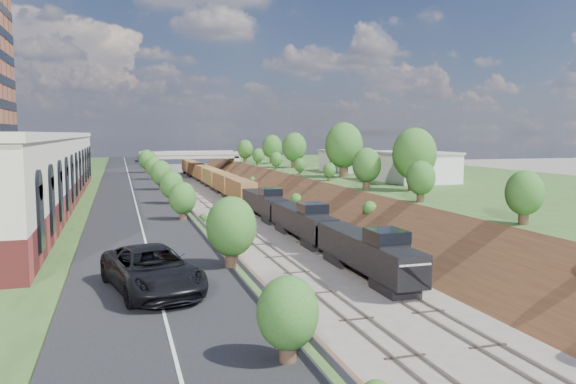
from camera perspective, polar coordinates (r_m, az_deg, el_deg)
name	(u,v)px	position (r m, az deg, el deg)	size (l,w,h in m)	color
platform_right	(439,191)	(94.82, 15.09, 0.08)	(44.00, 180.00, 5.00)	#2F4E20
embankment_left	(165,218)	(81.13, -12.43, -2.60)	(7.07, 180.00, 7.07)	brown
embankment_right	(312,212)	(85.61, 2.42, -2.02)	(7.07, 180.00, 7.07)	brown
rail_left_track	(223,215)	(82.16, -6.57, -2.33)	(1.58, 180.00, 0.18)	gray
rail_right_track	(258,213)	(83.23, -3.05, -2.19)	(1.58, 180.00, 0.18)	gray
road	(131,183)	(80.33, -15.71, 0.86)	(8.00, 180.00, 0.10)	black
guardrail	(161,179)	(80.27, -12.79, 1.29)	(0.10, 171.00, 0.70)	#99999E
overpass	(189,161)	(143.20, -10.01, 3.10)	(24.50, 8.30, 7.40)	gray
white_building_near	(412,168)	(82.76, 12.50, 2.44)	(9.00, 12.00, 4.00)	silver
white_building_far	(349,162)	(102.30, 6.21, 3.09)	(8.00, 10.00, 3.60)	silver
tree_right_large	(414,155)	(69.02, 12.71, 3.73)	(5.25, 5.25, 7.61)	#473323
tree_left_crest	(195,202)	(40.65, -9.38, -1.00)	(2.45, 2.45, 3.55)	#473323
freight_train	(225,183)	(108.62, -6.38, 0.92)	(2.71, 138.85, 4.55)	black
suv	(152,270)	(25.14, -13.66, -7.68)	(3.21, 6.95, 1.93)	black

